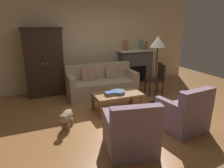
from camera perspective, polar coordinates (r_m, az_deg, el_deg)
ground_plane at (r=4.68m, az=3.44°, el=-8.85°), size 9.60×9.60×0.00m
back_wall at (r=6.63m, az=-6.43°, el=11.22°), size 7.20×0.10×2.80m
fireplace at (r=7.13m, az=6.43°, el=4.83°), size 1.26×0.48×1.12m
armoire at (r=6.10m, az=-18.07°, el=5.67°), size 1.06×0.57×1.87m
couch at (r=5.92m, az=-2.87°, el=-0.02°), size 1.96×0.94×0.86m
coffee_table at (r=4.85m, az=1.48°, el=-3.19°), size 1.10×0.60×0.42m
fruit_bowl at (r=4.82m, az=1.63°, el=-2.22°), size 0.33×0.33×0.07m
book_stack at (r=4.72m, az=-0.46°, el=-2.61°), size 0.25×0.19×0.07m
mantel_vase_terracotta at (r=6.83m, az=3.87°, el=10.41°), size 0.14×0.14×0.32m
mantel_vase_jade at (r=7.10m, az=7.97°, el=10.45°), size 0.10×0.10×0.30m
mantel_vase_bronze at (r=7.21m, az=9.35°, el=10.37°), size 0.11×0.11×0.27m
armchair_near_left at (r=3.40m, az=5.13°, el=-13.26°), size 0.90×0.90×0.88m
armchair_near_right at (r=4.25m, az=18.94°, el=-7.84°), size 0.85×0.85×0.88m
side_chair_wooden at (r=6.07m, az=12.23°, el=1.93°), size 0.53×0.53×0.90m
floor_lamp at (r=5.15m, az=12.34°, el=10.11°), size 0.36×0.36×1.69m
dog at (r=4.19m, az=-12.29°, el=-8.69°), size 0.38×0.52×0.39m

